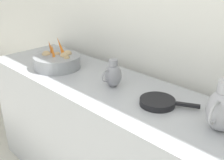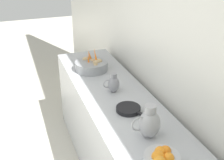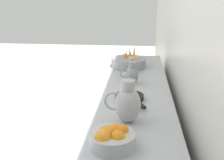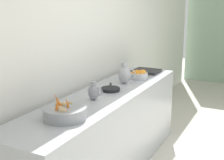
# 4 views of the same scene
# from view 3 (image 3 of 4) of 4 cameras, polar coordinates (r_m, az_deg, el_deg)

# --- Properties ---
(tile_wall_left) EXTENTS (0.10, 8.17, 3.00)m
(tile_wall_left) POSITION_cam_3_polar(r_m,az_deg,el_deg) (1.45, 20.42, 10.46)
(tile_wall_left) COLOR white
(tile_wall_left) RESTS_ON ground_plane
(prep_counter) EXTENTS (0.62, 2.77, 0.94)m
(prep_counter) POSITION_cam_3_polar(r_m,az_deg,el_deg) (2.23, 3.50, -14.50)
(prep_counter) COLOR #ADAFB5
(prep_counter) RESTS_ON ground_plane
(vegetable_colander) EXTENTS (0.35, 0.35, 0.23)m
(vegetable_colander) POSITION_cam_3_polar(r_m,az_deg,el_deg) (2.79, 3.53, 3.72)
(vegetable_colander) COLOR gray
(vegetable_colander) RESTS_ON prep_counter
(orange_bowl) EXTENTS (0.23, 0.23, 0.11)m
(orange_bowl) POSITION_cam_3_polar(r_m,az_deg,el_deg) (1.34, -0.02, -12.03)
(orange_bowl) COLOR #ADAFB5
(orange_bowl) RESTS_ON prep_counter
(metal_pitcher_tall) EXTENTS (0.21, 0.15, 0.25)m
(metal_pitcher_tall) POSITION_cam_3_polar(r_m,az_deg,el_deg) (1.57, 3.23, -4.93)
(metal_pitcher_tall) COLOR #A3A3A8
(metal_pitcher_tall) RESTS_ON prep_counter
(metal_pitcher_short) EXTENTS (0.15, 0.11, 0.18)m
(metal_pitcher_short) POSITION_cam_3_polar(r_m,az_deg,el_deg) (2.25, 4.14, 1.17)
(metal_pitcher_short) COLOR gray
(metal_pitcher_short) RESTS_ON prep_counter
(skillet_on_counter) EXTENTS (0.22, 0.31, 0.03)m
(skillet_on_counter) POSITION_cam_3_polar(r_m,az_deg,el_deg) (1.93, 3.76, -3.60)
(skillet_on_counter) COLOR black
(skillet_on_counter) RESTS_ON prep_counter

